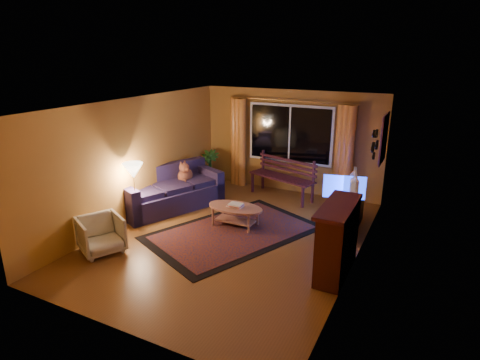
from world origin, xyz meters
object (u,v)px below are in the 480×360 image
at_px(bench, 281,187).
at_px(tv_console, 347,215).
at_px(sofa, 171,189).
at_px(armchair, 101,233).
at_px(coffee_table, 235,216).
at_px(floor_lamp, 135,195).

height_order(bench, tv_console, tv_console).
distance_m(sofa, armchair, 2.23).
bearing_deg(coffee_table, sofa, 173.12).
xyz_separation_m(armchair, tv_console, (3.60, 2.92, -0.08)).
relative_size(bench, sofa, 0.74).
xyz_separation_m(bench, tv_console, (1.80, -1.06, 0.03)).
relative_size(bench, tv_console, 1.26).
bearing_deg(bench, floor_lamp, -109.11).
xyz_separation_m(bench, armchair, (-1.80, -3.98, 0.11)).
relative_size(floor_lamp, tv_console, 0.95).
relative_size(bench, floor_lamp, 1.32).
bearing_deg(sofa, coffee_table, 16.55).
bearing_deg(armchair, tv_console, -23.61).
bearing_deg(floor_lamp, bench, 54.09).
distance_m(armchair, tv_console, 4.63).
bearing_deg(coffee_table, tv_console, 24.15).
height_order(sofa, coffee_table, sofa).
distance_m(bench, floor_lamp, 3.48).
height_order(bench, sofa, sofa).
bearing_deg(bench, coffee_table, -79.63).
distance_m(floor_lamp, coffee_table, 2.04).
distance_m(bench, coffee_table, 1.97).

